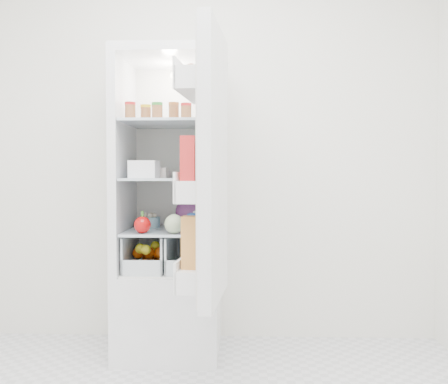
{
  "coord_description": "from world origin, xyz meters",
  "views": [
    {
      "loc": [
        0.24,
        -1.78,
        1.08
      ],
      "look_at": [
        0.14,
        0.95,
        0.98
      ],
      "focal_mm": 40.0,
      "sensor_mm": 36.0,
      "label": 1
    }
  ],
  "objects_px": {
    "red_cabbage": "(191,212)",
    "fridge_door": "(208,171)",
    "refrigerator": "(171,242)",
    "mushroom_bowl": "(149,222)"
  },
  "relations": [
    {
      "from": "red_cabbage",
      "to": "fridge_door",
      "type": "xyz_separation_m",
      "value": [
        0.16,
        -0.68,
        0.25
      ]
    },
    {
      "from": "refrigerator",
      "to": "mushroom_bowl",
      "type": "height_order",
      "value": "refrigerator"
    },
    {
      "from": "mushroom_bowl",
      "to": "refrigerator",
      "type": "bearing_deg",
      "value": -19.53
    },
    {
      "from": "fridge_door",
      "to": "mushroom_bowl",
      "type": "bearing_deg",
      "value": 36.24
    },
    {
      "from": "mushroom_bowl",
      "to": "fridge_door",
      "type": "bearing_deg",
      "value": -58.76
    },
    {
      "from": "refrigerator",
      "to": "red_cabbage",
      "type": "relative_size",
      "value": 9.48
    },
    {
      "from": "mushroom_bowl",
      "to": "fridge_door",
      "type": "distance_m",
      "value": 0.86
    },
    {
      "from": "mushroom_bowl",
      "to": "red_cabbage",
      "type": "bearing_deg",
      "value": -0.53
    },
    {
      "from": "refrigerator",
      "to": "fridge_door",
      "type": "distance_m",
      "value": 0.81
    },
    {
      "from": "refrigerator",
      "to": "fridge_door",
      "type": "relative_size",
      "value": 1.38
    }
  ]
}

